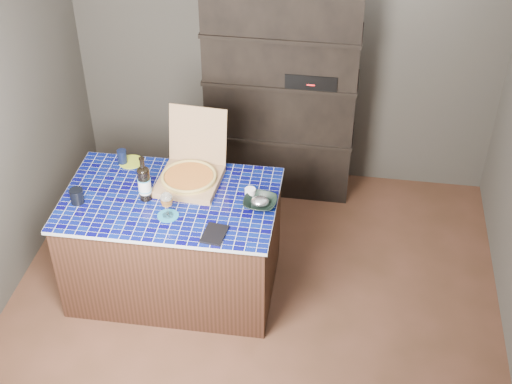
% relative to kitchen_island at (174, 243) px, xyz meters
% --- Properties ---
extents(room, '(3.50, 3.50, 3.50)m').
position_rel_kitchen_island_xyz_m(room, '(0.59, -0.17, 0.85)').
color(room, brown).
rests_on(room, ground).
extents(shelving_unit, '(1.20, 0.41, 1.80)m').
position_rel_kitchen_island_xyz_m(shelving_unit, '(0.59, 1.36, 0.50)').
color(shelving_unit, black).
rests_on(shelving_unit, floor).
extents(kitchen_island, '(1.46, 0.94, 0.80)m').
position_rel_kitchen_island_xyz_m(kitchen_island, '(0.00, 0.00, 0.00)').
color(kitchen_island, '#45261B').
rests_on(kitchen_island, floor).
extents(pizza_box, '(0.45, 0.53, 0.45)m').
position_rel_kitchen_island_xyz_m(pizza_box, '(0.10, 0.20, 0.46)').
color(pizza_box, '#99694F').
rests_on(pizza_box, kitchen_island).
extents(mead_bottle, '(0.09, 0.09, 0.33)m').
position_rel_kitchen_island_xyz_m(mead_bottle, '(-0.16, -0.03, 0.53)').
color(mead_bottle, black).
rests_on(mead_bottle, kitchen_island).
extents(teal_trivet, '(0.14, 0.14, 0.01)m').
position_rel_kitchen_island_xyz_m(teal_trivet, '(0.04, -0.19, 0.40)').
color(teal_trivet, teal).
rests_on(teal_trivet, kitchen_island).
extents(wine_glass, '(0.08, 0.08, 0.19)m').
position_rel_kitchen_island_xyz_m(wine_glass, '(0.04, -0.19, 0.53)').
color(wine_glass, white).
rests_on(wine_glass, teal_trivet).
extents(tumbler, '(0.09, 0.09, 0.10)m').
position_rel_kitchen_island_xyz_m(tumbler, '(-0.60, -0.14, 0.45)').
color(tumbler, black).
rests_on(tumbler, kitchen_island).
extents(dvd_case, '(0.16, 0.21, 0.02)m').
position_rel_kitchen_island_xyz_m(dvd_case, '(0.38, -0.33, 0.41)').
color(dvd_case, black).
rests_on(dvd_case, kitchen_island).
extents(bowl, '(0.24, 0.24, 0.05)m').
position_rel_kitchen_island_xyz_m(bowl, '(0.62, 0.01, 0.43)').
color(bowl, black).
rests_on(bowl, kitchen_island).
extents(foil_contents, '(0.12, 0.10, 0.06)m').
position_rel_kitchen_island_xyz_m(foil_contents, '(0.62, 0.01, 0.44)').
color(foil_contents, silver).
rests_on(foil_contents, bowl).
extents(white_jar, '(0.07, 0.07, 0.06)m').
position_rel_kitchen_island_xyz_m(white_jar, '(0.54, 0.10, 0.43)').
color(white_jar, white).
rests_on(white_jar, kitchen_island).
extents(navy_cup, '(0.07, 0.07, 0.11)m').
position_rel_kitchen_island_xyz_m(navy_cup, '(-0.44, 0.35, 0.45)').
color(navy_cup, black).
rests_on(navy_cup, kitchen_island).
extents(green_trivet, '(0.18, 0.18, 0.01)m').
position_rel_kitchen_island_xyz_m(green_trivet, '(-0.38, 0.37, 0.40)').
color(green_trivet, '#A4BC28').
rests_on(green_trivet, kitchen_island).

